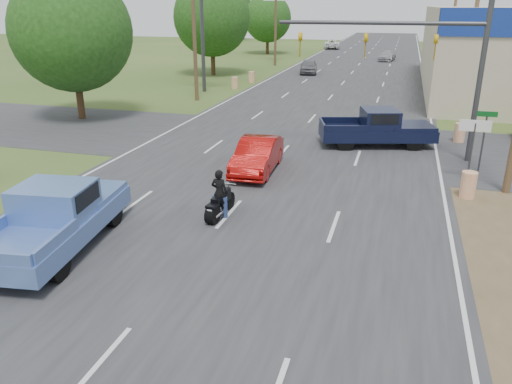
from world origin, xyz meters
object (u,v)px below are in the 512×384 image
(rider, at_px, (220,195))
(distant_car_silver, at_px, (387,56))
(red_convertible, at_px, (257,156))
(distant_car_grey, at_px, (309,66))
(motorcycle, at_px, (219,205))
(navy_pickup, at_px, (379,127))
(distant_car_white, at_px, (332,44))
(blue_pickup, at_px, (57,215))

(rider, bearing_deg, distant_car_silver, -88.12)
(red_convertible, height_order, distant_car_grey, distant_car_grey)
(red_convertible, distance_m, motorcycle, 5.17)
(navy_pickup, bearing_deg, red_convertible, -55.29)
(navy_pickup, bearing_deg, distant_car_grey, -178.17)
(distant_car_grey, distance_m, distant_car_white, 32.27)
(blue_pickup, bearing_deg, motorcycle, 32.58)
(red_convertible, bearing_deg, distant_car_silver, 83.24)
(motorcycle, xyz_separation_m, distant_car_silver, (3.23, 53.48, 0.18))
(motorcycle, xyz_separation_m, distant_car_grey, (-4.09, 38.10, 0.28))
(red_convertible, bearing_deg, distant_car_white, 92.61)
(distant_car_silver, bearing_deg, rider, -86.48)
(distant_car_white, bearing_deg, navy_pickup, 93.25)
(navy_pickup, xyz_separation_m, distant_car_silver, (-1.37, 42.52, -0.31))
(distant_car_grey, relative_size, distant_car_white, 0.82)
(rider, bearing_deg, distant_car_grey, -78.52)
(motorcycle, bearing_deg, distant_car_silver, 91.88)
(distant_car_grey, bearing_deg, blue_pickup, -98.81)
(rider, relative_size, distant_car_grey, 0.37)
(rider, distance_m, distant_car_silver, 53.54)
(red_convertible, bearing_deg, navy_pickup, 47.89)
(rider, relative_size, distant_car_white, 0.31)
(motorcycle, height_order, rider, rider)
(navy_pickup, relative_size, distant_car_silver, 1.38)
(blue_pickup, height_order, distant_car_grey, blue_pickup)
(red_convertible, bearing_deg, blue_pickup, -116.28)
(distant_car_grey, bearing_deg, distant_car_silver, 55.38)
(navy_pickup, xyz_separation_m, distant_car_grey, (-8.69, 27.14, -0.22))
(navy_pickup, bearing_deg, motorcycle, -38.69)
(navy_pickup, relative_size, distant_car_white, 1.15)
(motorcycle, relative_size, rider, 1.26)
(blue_pickup, bearing_deg, red_convertible, 58.65)
(red_convertible, xyz_separation_m, distant_car_white, (-6.09, 65.14, 0.01))
(red_convertible, distance_m, blue_pickup, 9.18)
(red_convertible, xyz_separation_m, distant_car_grey, (-3.93, 32.94, 0.01))
(distant_car_grey, bearing_deg, rider, -93.03)
(rider, relative_size, distant_car_silver, 0.37)
(rider, xyz_separation_m, distant_car_silver, (3.23, 53.44, -0.17))
(distant_car_silver, bearing_deg, motorcycle, -86.48)
(rider, xyz_separation_m, blue_pickup, (-3.83, -3.30, 0.17))
(distant_car_white, bearing_deg, blue_pickup, 84.77)
(red_convertible, xyz_separation_m, motorcycle, (0.16, -5.16, -0.26))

